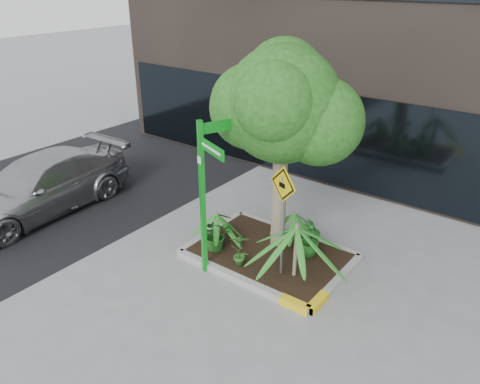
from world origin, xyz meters
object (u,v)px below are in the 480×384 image
Objects in this scene: parked_car at (40,186)px; cattle_sign at (283,204)px; tree at (283,104)px; street_sign_post at (206,183)px.

cattle_sign is at bearing 7.38° from parked_car.
cattle_sign is (6.49, 1.11, 1.01)m from parked_car.
parked_car is at bearing -160.24° from tree.
cattle_sign is (1.32, 0.62, -0.28)m from street_sign_post.
street_sign_post reaches higher than parked_car.
street_sign_post is 1.48m from cattle_sign.
street_sign_post is at bearing 3.09° from parked_car.
parked_car is at bearing -151.06° from cattle_sign.
street_sign_post is (5.18, 0.49, 1.29)m from parked_car.
street_sign_post is at bearing -135.54° from cattle_sign.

